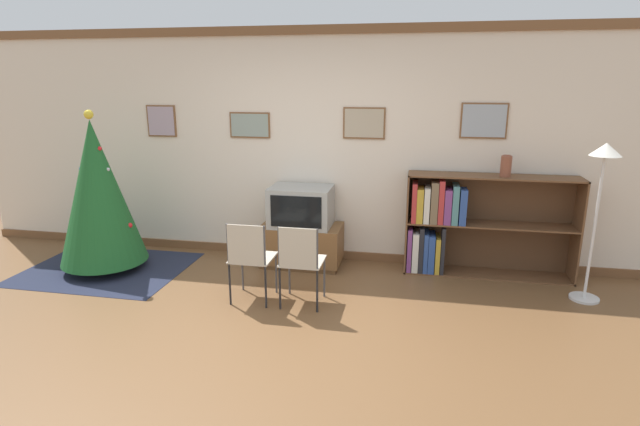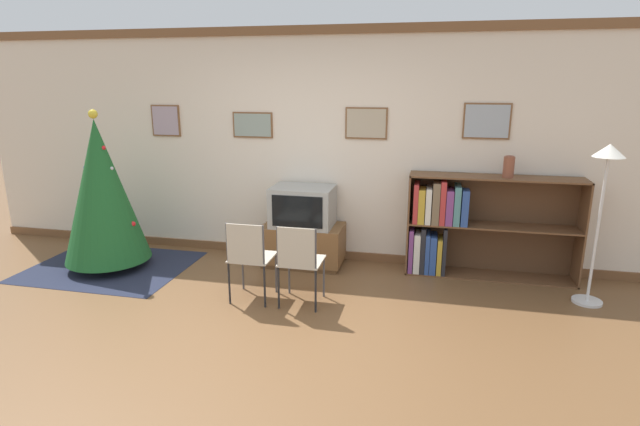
% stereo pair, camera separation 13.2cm
% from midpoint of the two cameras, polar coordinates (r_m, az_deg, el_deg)
% --- Properties ---
extents(ground_plane, '(24.00, 24.00, 0.00)m').
position_cam_midpoint_polar(ground_plane, '(4.35, -7.78, -14.32)').
color(ground_plane, brown).
extents(wall_back, '(8.86, 0.11, 2.70)m').
position_cam_midpoint_polar(wall_back, '(5.92, -1.51, 7.56)').
color(wall_back, silver).
rests_on(wall_back, ground_plane).
extents(area_rug, '(1.79, 1.41, 0.01)m').
position_cam_midpoint_polar(area_rug, '(6.33, -23.73, -5.85)').
color(area_rug, '#23283D').
rests_on(area_rug, ground_plane).
extents(christmas_tree, '(0.94, 0.94, 1.80)m').
position_cam_midpoint_polar(christmas_tree, '(6.08, -24.62, 2.09)').
color(christmas_tree, maroon).
rests_on(christmas_tree, area_rug).
extents(tv_console, '(0.93, 0.53, 0.48)m').
position_cam_midpoint_polar(tv_console, '(5.87, -2.77, -3.66)').
color(tv_console, brown).
rests_on(tv_console, ground_plane).
extents(television, '(0.70, 0.51, 0.46)m').
position_cam_midpoint_polar(television, '(5.73, -2.83, 0.76)').
color(television, '#9E9E99').
rests_on(television, tv_console).
extents(folding_chair_left, '(0.40, 0.40, 0.82)m').
position_cam_midpoint_polar(folding_chair_left, '(4.86, -8.80, -4.97)').
color(folding_chair_left, '#BCB29E').
rests_on(folding_chair_left, ground_plane).
extents(folding_chair_right, '(0.40, 0.40, 0.82)m').
position_cam_midpoint_polar(folding_chair_right, '(4.72, -3.06, -5.42)').
color(folding_chair_right, '#BCB29E').
rests_on(folding_chair_right, ground_plane).
extents(bookshelf, '(1.81, 0.36, 1.13)m').
position_cam_midpoint_polar(bookshelf, '(5.72, 14.67, -1.32)').
color(bookshelf, brown).
rests_on(bookshelf, ground_plane).
extents(vase, '(0.11, 0.11, 0.23)m').
position_cam_midpoint_polar(vase, '(5.59, 19.86, 5.11)').
color(vase, brown).
rests_on(vase, bookshelf).
extents(standing_lamp, '(0.28, 0.28, 1.56)m').
position_cam_midpoint_polar(standing_lamp, '(5.33, 28.86, 3.16)').
color(standing_lamp, silver).
rests_on(standing_lamp, ground_plane).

